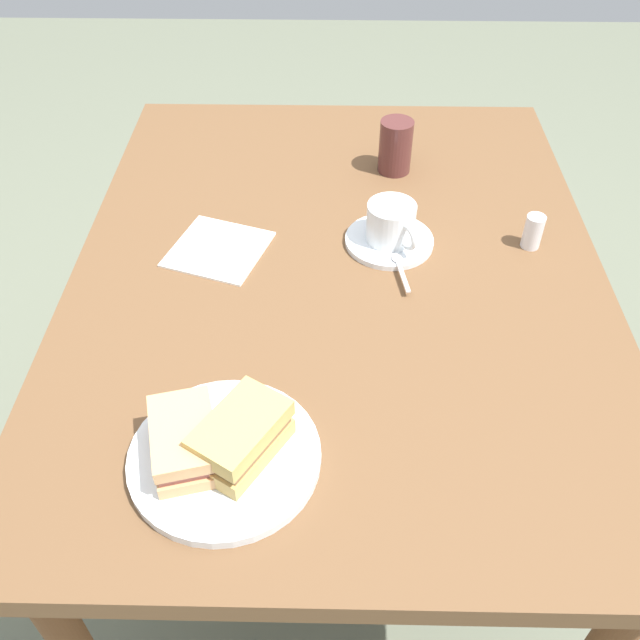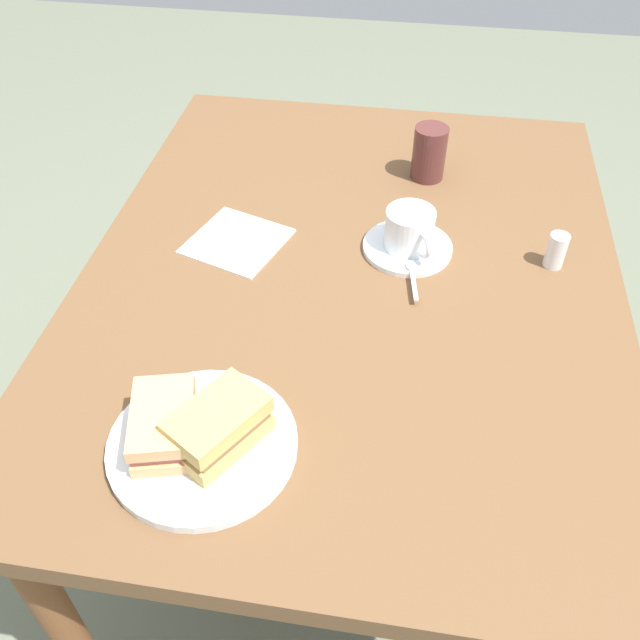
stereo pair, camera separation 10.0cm
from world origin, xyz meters
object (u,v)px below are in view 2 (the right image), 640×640
object	(u,v)px
dining_table	(350,302)
coffee_saucer	(407,247)
sandwich_front	(219,426)
drinking_glass	(429,153)
napkin	(237,241)
coffee_cup	(410,229)
salt_shaker	(556,251)
sandwich_plate	(203,444)
sandwich_back	(164,424)
spoon	(412,273)

from	to	relation	value
dining_table	coffee_saucer	distance (m)	0.13
sandwich_front	drinking_glass	distance (m)	0.72
sandwich_front	napkin	world-z (taller)	sandwich_front
coffee_cup	salt_shaker	bearing A→B (deg)	89.70
sandwich_plate	sandwich_back	distance (m)	0.06
spoon	sandwich_front	bearing A→B (deg)	-30.43
coffee_saucer	sandwich_back	bearing A→B (deg)	-31.43
sandwich_plate	drinking_glass	size ratio (longest dim) A/B	2.33
coffee_saucer	napkin	bearing A→B (deg)	-85.08
spoon	salt_shaker	bearing A→B (deg)	107.58
dining_table	drinking_glass	size ratio (longest dim) A/B	11.05
coffee_cup	napkin	size ratio (longest dim) A/B	0.70
sandwich_plate	drinking_glass	world-z (taller)	drinking_glass
salt_shaker	dining_table	bearing A→B (deg)	-79.39
sandwich_back	coffee_saucer	xyz separation A→B (m)	(-0.45, 0.28, -0.03)
sandwich_plate	sandwich_back	xyz separation A→B (m)	(0.00, -0.05, 0.03)
sandwich_back	coffee_cup	bearing A→B (deg)	148.39
coffee_saucer	salt_shaker	bearing A→B (deg)	89.33
napkin	salt_shaker	distance (m)	0.53
sandwich_plate	napkin	xyz separation A→B (m)	(-0.43, -0.06, -0.01)
sandwich_back	coffee_cup	xyz separation A→B (m)	(-0.45, 0.28, 0.01)
sandwich_front	spoon	size ratio (longest dim) A/B	1.45
dining_table	salt_shaker	world-z (taller)	salt_shaker
coffee_saucer	napkin	size ratio (longest dim) A/B	1.01
dining_table	spoon	xyz separation A→B (m)	(0.01, 0.10, 0.09)
sandwich_plate	coffee_cup	world-z (taller)	coffee_cup
dining_table	salt_shaker	size ratio (longest dim) A/B	18.91
sandwich_plate	napkin	distance (m)	0.43
sandwich_front	salt_shaker	xyz separation A→B (m)	(-0.44, 0.45, -0.01)
sandwich_front	coffee_saucer	bearing A→B (deg)	155.23
sandwich_front	napkin	distance (m)	0.43
salt_shaker	sandwich_plate	bearing A→B (deg)	-46.43
sandwich_front	spoon	distance (m)	0.43
dining_table	coffee_cup	distance (m)	0.16
dining_table	sandwich_plate	xyz separation A→B (m)	(0.39, -0.14, 0.08)
napkin	salt_shaker	world-z (taller)	salt_shaker
coffee_cup	drinking_glass	world-z (taller)	drinking_glass
dining_table	napkin	xyz separation A→B (m)	(-0.04, -0.20, 0.08)
dining_table	sandwich_front	bearing A→B (deg)	-17.29
sandwich_back	napkin	distance (m)	0.43
sandwich_back	drinking_glass	size ratio (longest dim) A/B	1.30
coffee_saucer	coffee_cup	size ratio (longest dim) A/B	1.45
sandwich_back	napkin	xyz separation A→B (m)	(-0.43, -0.02, -0.04)
spoon	napkin	distance (m)	0.31
dining_table	sandwich_plate	distance (m)	0.42
dining_table	napkin	distance (m)	0.22
dining_table	spoon	bearing A→B (deg)	83.63
dining_table	salt_shaker	xyz separation A→B (m)	(-0.06, 0.33, 0.10)
napkin	drinking_glass	xyz separation A→B (m)	(-0.26, 0.31, 0.05)
napkin	salt_shaker	xyz separation A→B (m)	(-0.02, 0.53, 0.03)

